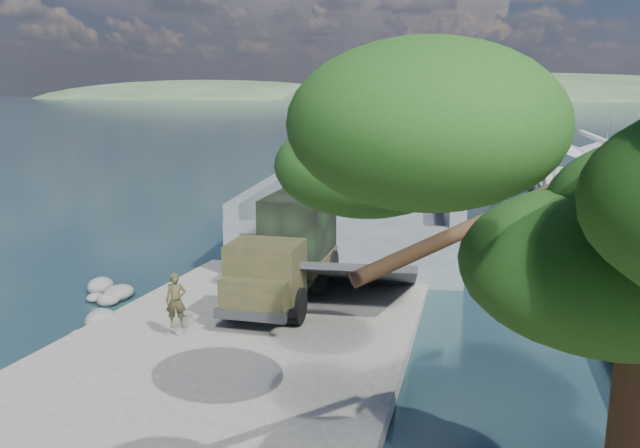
{
  "coord_description": "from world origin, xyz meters",
  "views": [
    {
      "loc": [
        6.69,
        -17.69,
        7.74
      ],
      "look_at": [
        0.64,
        6.0,
        2.51
      ],
      "focal_mm": 35.0,
      "sensor_mm": 36.0,
      "label": 1
    }
  ],
  "objects_px": {
    "pier": "(595,205)",
    "military_truck": "(289,249)",
    "soldier": "(177,313)",
    "sailboat_near": "(603,189)",
    "overhang_tree": "(598,209)",
    "landing_craft": "(369,197)",
    "sailboat_far": "(633,192)"
  },
  "relations": [
    {
      "from": "landing_craft",
      "to": "military_truck",
      "type": "xyz_separation_m",
      "value": [
        0.42,
        -19.14,
        1.29
      ]
    },
    {
      "from": "overhang_tree",
      "to": "military_truck",
      "type": "bearing_deg",
      "value": 121.67
    },
    {
      "from": "landing_craft",
      "to": "military_truck",
      "type": "distance_m",
      "value": 19.19
    },
    {
      "from": "pier",
      "to": "soldier",
      "type": "height_order",
      "value": "pier"
    },
    {
      "from": "military_truck",
      "to": "pier",
      "type": "bearing_deg",
      "value": 50.75
    },
    {
      "from": "sailboat_near",
      "to": "sailboat_far",
      "type": "relative_size",
      "value": 1.01
    },
    {
      "from": "sailboat_far",
      "to": "overhang_tree",
      "type": "distance_m",
      "value": 44.1
    },
    {
      "from": "pier",
      "to": "soldier",
      "type": "bearing_deg",
      "value": -125.52
    },
    {
      "from": "military_truck",
      "to": "sailboat_near",
      "type": "distance_m",
      "value": 34.59
    },
    {
      "from": "sailboat_far",
      "to": "overhang_tree",
      "type": "bearing_deg",
      "value": -115.62
    },
    {
      "from": "soldier",
      "to": "sailboat_far",
      "type": "height_order",
      "value": "sailboat_far"
    },
    {
      "from": "overhang_tree",
      "to": "landing_craft",
      "type": "bearing_deg",
      "value": 104.53
    },
    {
      "from": "landing_craft",
      "to": "overhang_tree",
      "type": "distance_m",
      "value": 33.33
    },
    {
      "from": "sailboat_near",
      "to": "overhang_tree",
      "type": "bearing_deg",
      "value": -117.51
    },
    {
      "from": "landing_craft",
      "to": "soldier",
      "type": "height_order",
      "value": "landing_craft"
    },
    {
      "from": "soldier",
      "to": "sailboat_near",
      "type": "relative_size",
      "value": 0.26
    },
    {
      "from": "sailboat_near",
      "to": "sailboat_far",
      "type": "distance_m",
      "value": 2.12
    },
    {
      "from": "military_truck",
      "to": "sailboat_near",
      "type": "height_order",
      "value": "sailboat_near"
    },
    {
      "from": "soldier",
      "to": "overhang_tree",
      "type": "bearing_deg",
      "value": -58.81
    },
    {
      "from": "pier",
      "to": "sailboat_near",
      "type": "bearing_deg",
      "value": 78.44
    },
    {
      "from": "landing_craft",
      "to": "sailboat_near",
      "type": "height_order",
      "value": "landing_craft"
    },
    {
      "from": "pier",
      "to": "military_truck",
      "type": "distance_m",
      "value": 20.34
    },
    {
      "from": "military_truck",
      "to": "sailboat_far",
      "type": "relative_size",
      "value": 1.19
    },
    {
      "from": "pier",
      "to": "military_truck",
      "type": "relative_size",
      "value": 5.87
    },
    {
      "from": "sailboat_far",
      "to": "overhang_tree",
      "type": "relative_size",
      "value": 0.72
    },
    {
      "from": "sailboat_near",
      "to": "overhang_tree",
      "type": "xyz_separation_m",
      "value": [
        -7.94,
        -43.42,
        6.02
      ]
    },
    {
      "from": "sailboat_near",
      "to": "soldier",
      "type": "bearing_deg",
      "value": -133.74
    },
    {
      "from": "pier",
      "to": "sailboat_near",
      "type": "distance_m",
      "value": 15.23
    },
    {
      "from": "military_truck",
      "to": "sailboat_near",
      "type": "xyz_separation_m",
      "value": [
        15.76,
        30.73,
        -1.88
      ]
    },
    {
      "from": "military_truck",
      "to": "soldier",
      "type": "xyz_separation_m",
      "value": [
        -2.0,
        -4.77,
        -0.9
      ]
    },
    {
      "from": "landing_craft",
      "to": "sailboat_far",
      "type": "distance_m",
      "value": 21.07
    },
    {
      "from": "landing_craft",
      "to": "sailboat_far",
      "type": "xyz_separation_m",
      "value": [
        18.13,
        10.73,
        -0.6
      ]
    }
  ]
}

